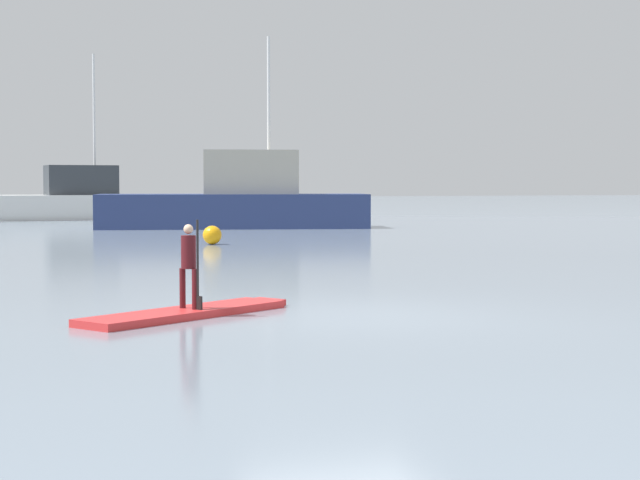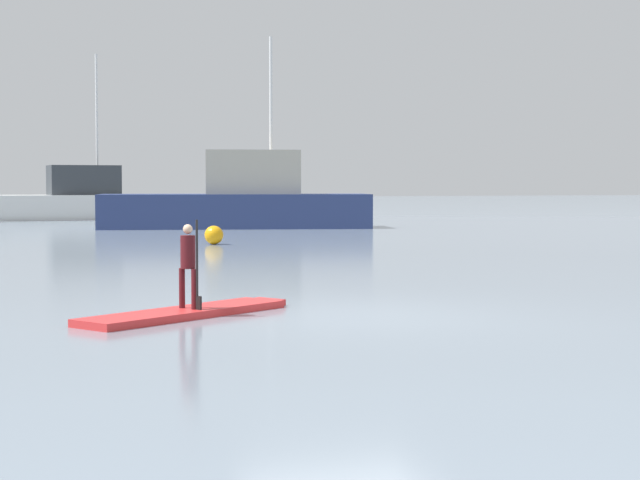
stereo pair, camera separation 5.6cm
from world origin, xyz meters
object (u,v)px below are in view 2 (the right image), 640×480
paddler_child_solo (189,261)px  mooring_buoy_near (214,235)px  paddleboard_near (188,312)px  fishing_boat_white_large (239,202)px  trawler_grey_distant (69,201)px

paddler_child_solo → mooring_buoy_near: size_ratio=2.18×
paddleboard_near → paddler_child_solo: size_ratio=2.69×
paddleboard_near → fishing_boat_white_large: (7.64, 26.62, 0.98)m
fishing_boat_white_large → mooring_buoy_near: bearing=-108.3°
paddler_child_solo → mooring_buoy_near: (4.10, 15.94, -0.46)m
paddleboard_near → paddler_child_solo: (0.01, -0.01, 0.68)m
paddleboard_near → paddler_child_solo: 0.68m
paddler_child_solo → trawler_grey_distant: (2.26, 38.53, 0.19)m
fishing_boat_white_large → mooring_buoy_near: fishing_boat_white_large is taller
paddleboard_near → fishing_boat_white_large: bearing=74.0°
fishing_boat_white_large → mooring_buoy_near: (-3.54, -10.69, -0.76)m
trawler_grey_distant → paddler_child_solo: bearing=-93.4°
mooring_buoy_near → fishing_boat_white_large: bearing=71.7°
mooring_buoy_near → paddleboard_near: bearing=-104.5°
paddleboard_near → trawler_grey_distant: 38.60m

